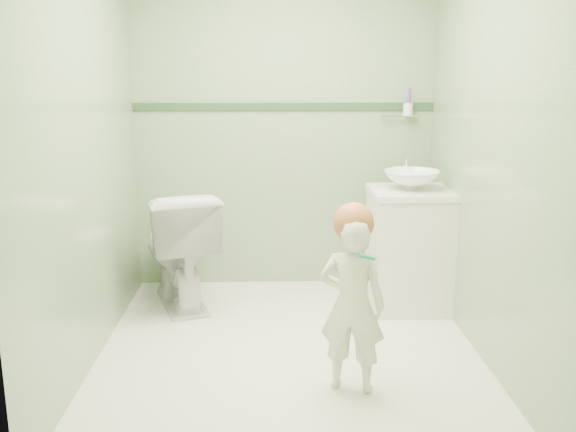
{
  "coord_description": "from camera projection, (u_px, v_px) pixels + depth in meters",
  "views": [
    {
      "loc": [
        -0.1,
        -3.43,
        1.61
      ],
      "look_at": [
        0.0,
        0.15,
        0.78
      ],
      "focal_mm": 39.45,
      "sensor_mm": 36.0,
      "label": 1
    }
  ],
  "objects": [
    {
      "name": "ground",
      "position": [
        289.0,
        351.0,
        3.71
      ],
      "size": [
        2.5,
        2.5,
        0.0
      ],
      "primitive_type": "plane",
      "color": "silver",
      "rests_on": "ground"
    },
    {
      "name": "room_shell",
      "position": [
        289.0,
        147.0,
        3.44
      ],
      "size": [
        2.5,
        2.54,
        2.4
      ],
      "color": "#7EA575",
      "rests_on": "ground"
    },
    {
      "name": "trim_stripe",
      "position": [
        284.0,
        106.0,
        4.61
      ],
      "size": [
        2.2,
        0.02,
        0.05
      ],
      "primitive_type": "cube",
      "color": "#2B482B",
      "rests_on": "room_shell"
    },
    {
      "name": "vanity",
      "position": [
        408.0,
        251.0,
        4.32
      ],
      "size": [
        0.52,
        0.5,
        0.8
      ],
      "primitive_type": "cube",
      "color": "silver",
      "rests_on": "ground"
    },
    {
      "name": "counter",
      "position": [
        411.0,
        192.0,
        4.23
      ],
      "size": [
        0.54,
        0.52,
        0.04
      ],
      "primitive_type": "cube",
      "color": "white",
      "rests_on": "vanity"
    },
    {
      "name": "basin",
      "position": [
        412.0,
        180.0,
        4.21
      ],
      "size": [
        0.37,
        0.37,
        0.13
      ],
      "primitive_type": "imported",
      "color": "white",
      "rests_on": "counter"
    },
    {
      "name": "faucet",
      "position": [
        406.0,
        164.0,
        4.37
      ],
      "size": [
        0.03,
        0.13,
        0.18
      ],
      "color": "silver",
      "rests_on": "counter"
    },
    {
      "name": "cup_holder",
      "position": [
        407.0,
        109.0,
        4.58
      ],
      "size": [
        0.26,
        0.07,
        0.21
      ],
      "color": "silver",
      "rests_on": "room_shell"
    },
    {
      "name": "toilet",
      "position": [
        179.0,
        247.0,
        4.37
      ],
      "size": [
        0.69,
        0.91,
        0.82
      ],
      "primitive_type": "imported",
      "rotation": [
        0.0,
        0.0,
        3.47
      ],
      "color": "white",
      "rests_on": "ground"
    },
    {
      "name": "toddler",
      "position": [
        352.0,
        305.0,
        3.17
      ],
      "size": [
        0.38,
        0.3,
        0.91
      ],
      "primitive_type": "imported",
      "rotation": [
        0.0,
        0.0,
        2.86
      ],
      "color": "white",
      "rests_on": "ground"
    },
    {
      "name": "hair_cap",
      "position": [
        354.0,
        223.0,
        3.1
      ],
      "size": [
        0.2,
        0.2,
        0.2
      ],
      "primitive_type": "sphere",
      "color": "#BC6239",
      "rests_on": "toddler"
    },
    {
      "name": "teal_toothbrush",
      "position": [
        365.0,
        256.0,
        2.97
      ],
      "size": [
        0.11,
        0.14,
        0.08
      ],
      "color": "#0D9063",
      "rests_on": "toddler"
    }
  ]
}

